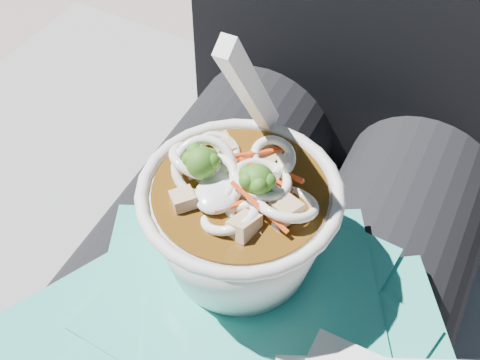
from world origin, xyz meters
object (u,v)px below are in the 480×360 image
at_px(lap, 246,325).
at_px(udon_bowl, 240,216).
at_px(plastic_bag, 225,341).
at_px(person_body, 291,230).
at_px(stone_ledge, 294,354).

bearing_deg(lap, udon_bowl, 158.87).
bearing_deg(plastic_bag, udon_bowl, 107.09).
distance_m(lap, udon_bowl, 0.14).
xyz_separation_m(plastic_bag, udon_bowl, (-0.02, 0.06, 0.06)).
bearing_deg(person_body, lap, -90.00).
distance_m(stone_ledge, lap, 0.34).
xyz_separation_m(person_body, udon_bowl, (-0.01, -0.09, 0.12)).
bearing_deg(stone_ledge, lap, -90.00).
bearing_deg(udon_bowl, lap, -21.13).
distance_m(plastic_bag, udon_bowl, 0.09).
bearing_deg(udon_bowl, person_body, 85.71).
xyz_separation_m(lap, udon_bowl, (-0.01, 0.00, 0.14)).
bearing_deg(lap, person_body, 90.00).
xyz_separation_m(lap, person_body, (-0.00, 0.09, 0.02)).
distance_m(person_body, plastic_bag, 0.16).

